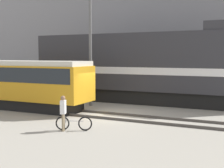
{
  "coord_description": "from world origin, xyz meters",
  "views": [
    {
      "loc": [
        8.11,
        -16.42,
        3.49
      ],
      "look_at": [
        0.01,
        0.41,
        1.8
      ],
      "focal_mm": 50.0,
      "sensor_mm": 36.0,
      "label": 1
    }
  ],
  "objects_px": {
    "streetcar": "(13,81)",
    "person": "(63,110)",
    "bicycle": "(74,123)",
    "utility_pole_left": "(90,53)",
    "freight_locomotive": "(138,67)"
  },
  "relations": [
    {
      "from": "bicycle",
      "to": "person",
      "type": "relative_size",
      "value": 0.99
    },
    {
      "from": "freight_locomotive",
      "to": "utility_pole_left",
      "type": "height_order",
      "value": "utility_pole_left"
    },
    {
      "from": "person",
      "to": "utility_pole_left",
      "type": "distance_m",
      "value": 7.91
    },
    {
      "from": "streetcar",
      "to": "utility_pole_left",
      "type": "bearing_deg",
      "value": 35.42
    },
    {
      "from": "person",
      "to": "utility_pole_left",
      "type": "bearing_deg",
      "value": 109.74
    },
    {
      "from": "streetcar",
      "to": "bicycle",
      "type": "xyz_separation_m",
      "value": [
        7.15,
        -3.66,
        -1.48
      ]
    },
    {
      "from": "streetcar",
      "to": "person",
      "type": "xyz_separation_m",
      "value": [
        6.77,
        -3.96,
        -0.81
      ]
    },
    {
      "from": "person",
      "to": "bicycle",
      "type": "bearing_deg",
      "value": 38.03
    },
    {
      "from": "freight_locomotive",
      "to": "streetcar",
      "type": "distance_m",
      "value": 9.05
    },
    {
      "from": "streetcar",
      "to": "freight_locomotive",
      "type": "bearing_deg",
      "value": 42.28
    },
    {
      "from": "bicycle",
      "to": "utility_pole_left",
      "type": "distance_m",
      "value": 8.03
    },
    {
      "from": "person",
      "to": "freight_locomotive",
      "type": "bearing_deg",
      "value": 90.61
    },
    {
      "from": "person",
      "to": "utility_pole_left",
      "type": "xyz_separation_m",
      "value": [
        -2.51,
        6.99,
        2.71
      ]
    },
    {
      "from": "bicycle",
      "to": "utility_pole_left",
      "type": "bearing_deg",
      "value": 113.37
    },
    {
      "from": "bicycle",
      "to": "person",
      "type": "distance_m",
      "value": 0.83
    }
  ]
}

